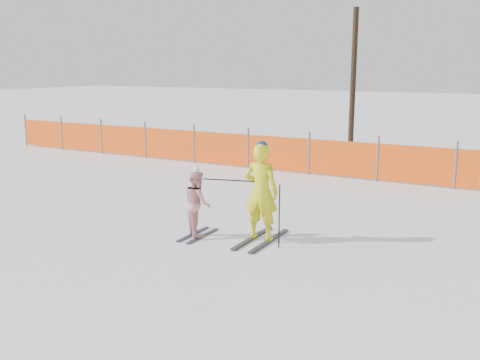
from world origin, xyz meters
name	(u,v)px	position (x,y,z in m)	size (l,w,h in m)	color
ground	(227,238)	(0.00, 0.00, 0.00)	(120.00, 120.00, 0.00)	white
adult	(261,192)	(0.61, 0.18, 0.91)	(0.65, 1.48, 1.83)	black
child	(197,203)	(-0.55, -0.14, 0.64)	(0.74, 1.01, 1.39)	black
ski_poles	(256,199)	(0.59, 0.00, 0.80)	(1.50, 0.28, 1.13)	black
safety_fence	(201,147)	(-4.63, 6.30, 0.56)	(16.62, 0.06, 1.25)	#595960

